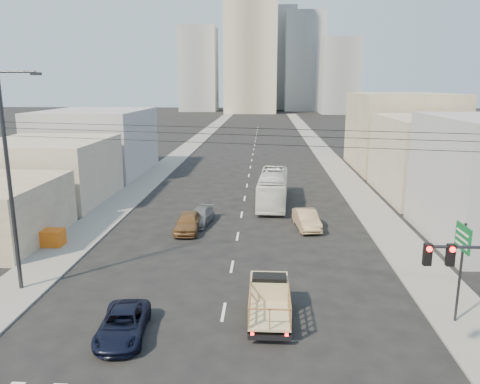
# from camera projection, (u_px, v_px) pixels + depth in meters

# --- Properties ---
(ground) EXTENTS (420.00, 420.00, 0.00)m
(ground) POSITION_uv_depth(u_px,v_px,m) (220.00, 332.00, 21.60)
(ground) COLOR black
(ground) RESTS_ON ground
(sidewalk_left) EXTENTS (3.50, 180.00, 0.12)m
(sidewalk_left) POSITION_uv_depth(u_px,v_px,m) (194.00, 143.00, 90.29)
(sidewalk_left) COLOR gray
(sidewalk_left) RESTS_ON ground
(sidewalk_right) EXTENTS (3.50, 180.00, 0.12)m
(sidewalk_right) POSITION_uv_depth(u_px,v_px,m) (316.00, 144.00, 89.06)
(sidewalk_right) COLOR gray
(sidewalk_right) RESTS_ON ground
(lane_dashes) EXTENTS (0.15, 104.00, 0.01)m
(lane_dashes) POSITION_uv_depth(u_px,v_px,m) (252.00, 157.00, 73.15)
(lane_dashes) COLOR silver
(lane_dashes) RESTS_ON ground
(flatbed_pickup) EXTENTS (1.95, 4.41, 1.90)m
(flatbed_pickup) POSITION_uv_depth(u_px,v_px,m) (269.00, 298.00, 22.61)
(flatbed_pickup) COLOR tan
(flatbed_pickup) RESTS_ON ground
(navy_pickup) EXTENTS (2.44, 4.56, 1.22)m
(navy_pickup) POSITION_uv_depth(u_px,v_px,m) (123.00, 324.00, 21.11)
(navy_pickup) COLOR black
(navy_pickup) RESTS_ON ground
(city_bus) EXTENTS (3.14, 10.97, 3.02)m
(city_bus) POSITION_uv_depth(u_px,v_px,m) (273.00, 188.00, 44.62)
(city_bus) COLOR white
(city_bus) RESTS_ON ground
(sedan_brown) EXTENTS (1.81, 4.50, 1.53)m
(sedan_brown) POSITION_uv_depth(u_px,v_px,m) (188.00, 222.00, 36.18)
(sedan_brown) COLOR brown
(sedan_brown) RESTS_ON ground
(sedan_tan) EXTENTS (2.13, 4.65, 1.48)m
(sedan_tan) POSITION_uv_depth(u_px,v_px,m) (307.00, 219.00, 37.00)
(sedan_tan) COLOR tan
(sedan_tan) RESTS_ON ground
(sedan_grey) EXTENTS (2.30, 4.51, 1.25)m
(sedan_grey) POSITION_uv_depth(u_px,v_px,m) (200.00, 216.00, 38.24)
(sedan_grey) COLOR slate
(sedan_grey) RESTS_ON ground
(traffic_signal) EXTENTS (3.23, 0.35, 6.00)m
(traffic_signal) POSITION_uv_depth(u_px,v_px,m) (480.00, 288.00, 16.75)
(traffic_signal) COLOR #2D2D33
(traffic_signal) RESTS_ON ground
(green_sign) EXTENTS (0.18, 1.60, 5.00)m
(green_sign) POSITION_uv_depth(u_px,v_px,m) (462.00, 249.00, 21.62)
(green_sign) COLOR #2D2D33
(green_sign) RESTS_ON ground
(streetlamp_left) EXTENTS (2.36, 0.25, 12.00)m
(streetlamp_left) POSITION_uv_depth(u_px,v_px,m) (11.00, 177.00, 24.63)
(streetlamp_left) COLOR #2D2D33
(streetlamp_left) RESTS_ON ground
(overhead_wires) EXTENTS (23.01, 5.02, 0.72)m
(overhead_wires) POSITION_uv_depth(u_px,v_px,m) (221.00, 135.00, 21.03)
(overhead_wires) COLOR black
(overhead_wires) RESTS_ON ground
(crate_stack) EXTENTS (1.80, 1.20, 1.14)m
(crate_stack) POSITION_uv_depth(u_px,v_px,m) (50.00, 237.00, 32.79)
(crate_stack) COLOR #CB5C13
(crate_stack) RESTS_ON sidewalk_left
(bldg_right_mid) EXTENTS (11.00, 14.00, 8.00)m
(bldg_right_mid) POSITION_uv_depth(u_px,v_px,m) (439.00, 157.00, 46.90)
(bldg_right_mid) COLOR #A89D87
(bldg_right_mid) RESTS_ON ground
(bldg_right_far) EXTENTS (12.00, 16.00, 10.00)m
(bldg_right_far) POSITION_uv_depth(u_px,v_px,m) (401.00, 132.00, 62.22)
(bldg_right_far) COLOR gray
(bldg_right_far) RESTS_ON ground
(bldg_left_mid) EXTENTS (11.00, 12.00, 6.00)m
(bldg_left_mid) POSITION_uv_depth(u_px,v_px,m) (48.00, 171.00, 45.26)
(bldg_left_mid) COLOR #A89D87
(bldg_left_mid) RESTS_ON ground
(bldg_left_far) EXTENTS (12.00, 16.00, 8.00)m
(bldg_left_far) POSITION_uv_depth(u_px,v_px,m) (97.00, 142.00, 59.65)
(bldg_left_far) COLOR #98989B
(bldg_left_far) RESTS_ON ground
(high_rise_tower) EXTENTS (20.00, 20.00, 60.00)m
(high_rise_tower) POSITION_uv_depth(u_px,v_px,m) (251.00, 34.00, 180.40)
(high_rise_tower) COLOR gray
(high_rise_tower) RESTS_ON ground
(midrise_ne) EXTENTS (16.00, 16.00, 40.00)m
(midrise_ne) POSITION_uv_depth(u_px,v_px,m) (304.00, 62.00, 196.09)
(midrise_ne) COLOR gray
(midrise_ne) RESTS_ON ground
(midrise_nw) EXTENTS (15.00, 15.00, 34.00)m
(midrise_nw) POSITION_uv_depth(u_px,v_px,m) (199.00, 70.00, 194.22)
(midrise_nw) COLOR gray
(midrise_nw) RESTS_ON ground
(midrise_back) EXTENTS (18.00, 18.00, 44.00)m
(midrise_back) POSITION_uv_depth(u_px,v_px,m) (275.00, 59.00, 210.86)
(midrise_back) COLOR #98989B
(midrise_back) RESTS_ON ground
(midrise_east) EXTENTS (14.00, 14.00, 28.00)m
(midrise_east) POSITION_uv_depth(u_px,v_px,m) (340.00, 76.00, 177.36)
(midrise_east) COLOR gray
(midrise_east) RESTS_ON ground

